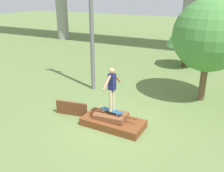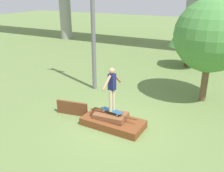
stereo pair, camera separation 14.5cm
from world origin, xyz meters
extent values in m
plane|color=olive|center=(0.00, 0.00, 0.00)|extent=(80.00, 80.00, 0.00)
cube|color=brown|center=(0.00, 0.00, 0.14)|extent=(2.28, 1.15, 0.28)
cube|color=brown|center=(-0.12, 0.05, 0.37)|extent=(1.18, 0.74, 0.24)
cylinder|color=#5B3319|center=(0.00, 0.00, 0.49)|extent=(1.85, 0.04, 0.04)
cube|color=brown|center=(-1.85, 0.05, 0.28)|extent=(1.29, 0.30, 0.55)
cube|color=#23517F|center=(-0.07, 0.05, 0.59)|extent=(0.85, 0.35, 0.01)
cylinder|color=silver|center=(0.23, 0.10, 0.54)|extent=(0.06, 0.04, 0.05)
cylinder|color=silver|center=(0.20, -0.09, 0.54)|extent=(0.06, 0.04, 0.05)
cylinder|color=silver|center=(-0.34, 0.19, 0.54)|extent=(0.06, 0.04, 0.05)
cylinder|color=silver|center=(-0.37, -0.01, 0.54)|extent=(0.06, 0.04, 0.05)
cylinder|color=#C6B78E|center=(-0.06, 0.13, 1.00)|extent=(0.12, 0.12, 0.80)
cylinder|color=#C6B78E|center=(-0.08, -0.04, 1.00)|extent=(0.12, 0.12, 0.80)
cube|color=#191E51|center=(-0.07, 0.05, 1.69)|extent=(0.25, 0.24, 0.58)
sphere|color=#A37556|center=(-0.07, 0.05, 2.08)|extent=(0.20, 0.20, 0.20)
cylinder|color=#A37556|center=(-0.02, 0.35, 1.74)|extent=(0.15, 0.47, 0.46)
cylinder|color=#A37556|center=(-0.11, -0.25, 1.74)|extent=(0.15, 0.47, 0.46)
cylinder|color=gray|center=(-12.10, 13.26, 3.69)|extent=(1.10, 1.10, 7.38)
cylinder|color=gray|center=(0.00, 13.26, 3.69)|extent=(1.10, 1.10, 7.38)
cylinder|color=slate|center=(-2.51, 2.87, 3.65)|extent=(0.20, 0.20, 7.31)
cylinder|color=brown|center=(2.51, 3.85, 0.80)|extent=(0.29, 0.29, 1.61)
sphere|color=#4C8E42|center=(2.51, 3.85, 2.89)|extent=(3.02, 3.02, 3.02)
cylinder|color=#4C3823|center=(0.74, 8.74, 0.67)|extent=(0.25, 0.25, 1.35)
cone|color=#4C8E42|center=(0.74, 8.74, 2.47)|extent=(2.40, 2.40, 2.24)
camera|label=1|loc=(3.51, -7.14, 4.65)|focal=40.00mm
camera|label=2|loc=(3.64, -7.07, 4.65)|focal=40.00mm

